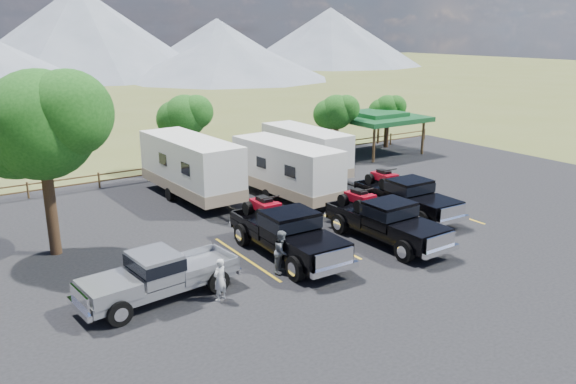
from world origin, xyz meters
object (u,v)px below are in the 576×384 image
pavilion (377,117)px  trailer_center (286,170)px  trailer_left (191,167)px  tree_big_nw (39,125)px  rig_center (385,220)px  rig_left (286,231)px  pickup_silver (159,275)px  trailer_right (305,152)px  person_b (282,252)px  person_a (220,280)px  rig_right (405,195)px

pavilion → trailer_center: size_ratio=0.67×
trailer_left → tree_big_nw: bearing=-155.3°
tree_big_nw → rig_center: 15.12m
rig_left → rig_center: bearing=-11.9°
pickup_silver → trailer_right: bearing=122.4°
rig_center → person_b: size_ratio=3.76×
trailer_left → person_a: bearing=-112.5°
rig_center → trailer_right: bearing=70.4°
trailer_center → person_a: size_ratio=5.92×
rig_left → pickup_silver: rig_left is taller
trailer_left → person_b: size_ratio=5.78×
pavilion → person_a: pavilion is taller
person_a → person_b: bearing=174.0°
rig_left → rig_center: (4.59, -1.07, -0.05)m
trailer_left → trailer_right: 8.34m
tree_big_nw → person_b: tree_big_nw is taller
rig_right → trailer_right: 9.38m
tree_big_nw → pickup_silver: bearing=-70.9°
pavilion → rig_right: size_ratio=0.96×
tree_big_nw → trailer_right: 17.78m
rig_right → trailer_left: trailer_left is taller
rig_center → person_b: rig_center is taller
rig_right → trailer_left: bearing=134.1°
rig_center → tree_big_nw: bearing=150.9°
pickup_silver → person_b: pickup_silver is taller
trailer_right → pavilion: bearing=19.2°
pickup_silver → trailer_center: bearing=120.5°
rig_left → pickup_silver: 5.99m
pavilion → person_b: pavilion is taller
tree_big_nw → trailer_left: size_ratio=0.79×
rig_center → pickup_silver: size_ratio=1.08×
pavilion → person_b: (-18.44, -14.98, -1.88)m
tree_big_nw → person_b: bearing=-44.6°
rig_left → trailer_right: 13.56m
trailer_right → tree_big_nw: bearing=-163.1°
rig_left → trailer_left: 10.00m
rig_left → rig_center: size_ratio=1.05×
pickup_silver → person_a: (1.72, -1.30, -0.13)m
trailer_center → person_a: (-8.79, -9.10, -0.89)m
tree_big_nw → pavilion: bearing=17.3°
rig_center → trailer_center: 8.05m
rig_left → trailer_right: size_ratio=0.76×
rig_right → trailer_right: size_ratio=0.72×
trailer_left → trailer_center: bearing=-37.0°
trailer_left → pickup_silver: trailer_left is taller
rig_center → trailer_center: trailer_center is taller
trailer_left → trailer_right: (8.32, 0.61, -0.18)m
rig_right → trailer_left: size_ratio=0.65×
rig_right → trailer_center: bearing=123.7°
rig_left → trailer_left: trailer_left is taller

